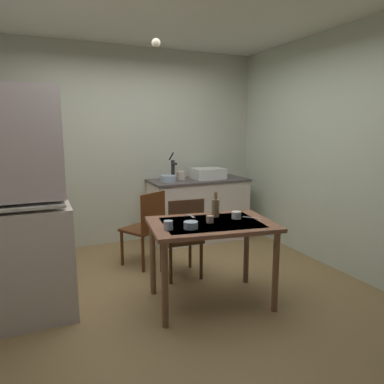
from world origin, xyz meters
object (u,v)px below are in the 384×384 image
mixing_bowl_counter (169,179)px  chair_far_side (183,236)px  teacup_mint (210,219)px  serving_bowl_wide (191,225)px  hutch_cabinet (8,217)px  hand_pump (173,168)px  dining_table (211,234)px  sink_basin (208,173)px  glass_bottle (216,207)px  chair_by_counter (146,227)px

mixing_bowl_counter → chair_far_side: size_ratio=0.24×
teacup_mint → serving_bowl_wide: bearing=-154.6°
hutch_cabinet → hand_pump: bearing=37.0°
dining_table → teacup_mint: size_ratio=18.35×
sink_basin → dining_table: sink_basin is taller
hand_pump → dining_table: 1.89m
hand_pump → hutch_cabinet: bearing=-143.0°
hand_pump → mixing_bowl_counter: (-0.10, -0.10, -0.13)m
hutch_cabinet → hand_pump: hutch_cabinet is taller
sink_basin → chair_far_side: sink_basin is taller
dining_table → serving_bowl_wide: 0.30m
sink_basin → chair_far_side: size_ratio=0.50×
chair_far_side → glass_bottle: glass_bottle is taller
sink_basin → serving_bowl_wide: bearing=-120.0°
hutch_cabinet → chair_by_counter: bearing=29.0°
glass_bottle → hutch_cabinet: bearing=174.3°
mixing_bowl_counter → dining_table: (-0.22, -1.72, -0.26)m
mixing_bowl_counter → glass_bottle: bearing=-93.4°
chair_far_side → glass_bottle: (0.16, -0.43, 0.39)m
dining_table → serving_bowl_wide: bearing=-156.7°
teacup_mint → glass_bottle: 0.23m
chair_far_side → mixing_bowl_counter: bearing=77.4°
sink_basin → chair_far_side: (-0.87, -1.17, -0.49)m
hutch_cabinet → serving_bowl_wide: bearing=-18.1°
mixing_bowl_counter → hutch_cabinet: bearing=-143.4°
sink_basin → chair_by_counter: bearing=-148.9°
chair_by_counter → glass_bottle: 1.08m
sink_basin → dining_table: size_ratio=0.37×
mixing_bowl_counter → teacup_mint: mixing_bowl_counter is taller
sink_basin → chair_far_side: bearing=-126.6°
mixing_bowl_counter → dining_table: bearing=-97.3°
sink_basin → hutch_cabinet: bearing=-150.0°
hand_pump → chair_far_side: hand_pump is taller
hutch_cabinet → chair_by_counter: (1.35, 0.75, -0.43)m
chair_by_counter → teacup_mint: size_ratio=13.55×
mixing_bowl_counter → serving_bowl_wide: size_ratio=1.76×
hand_pump → dining_table: size_ratio=0.33×
hutch_cabinet → glass_bottle: 1.77m
sink_basin → teacup_mint: sink_basin is taller
mixing_bowl_counter → teacup_mint: bearing=-97.7°
sink_basin → dining_table: (-0.84, -1.77, -0.30)m
chair_far_side → serving_bowl_wide: bearing=-106.9°
glass_bottle → dining_table: bearing=-127.1°
mixing_bowl_counter → serving_bowl_wide: 1.89m
chair_by_counter → serving_bowl_wide: (0.04, -1.20, 0.32)m
hutch_cabinet → chair_far_side: bearing=9.0°
dining_table → glass_bottle: 0.29m
hutch_cabinet → glass_bottle: bearing=-5.7°
serving_bowl_wide → teacup_mint: bearing=25.4°
mixing_bowl_counter → serving_bowl_wide: (-0.47, -1.83, -0.13)m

